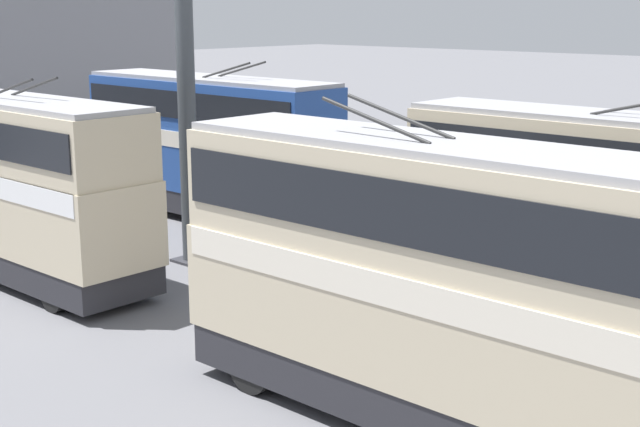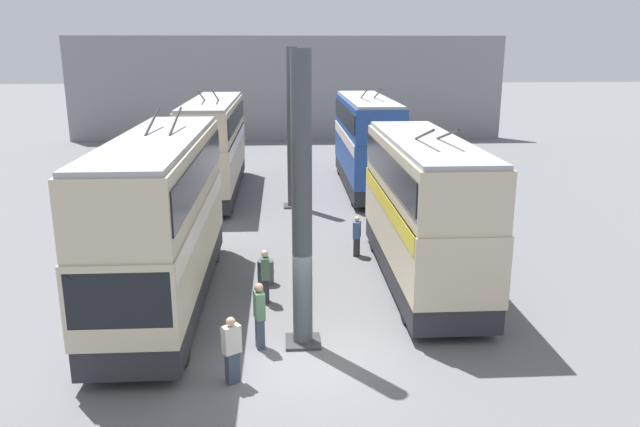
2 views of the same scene
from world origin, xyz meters
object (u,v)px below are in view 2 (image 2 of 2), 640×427
Objects in this scene: bus_left_near at (423,202)px; person_aisle_midway at (265,275)px; bus_right_mid at (161,211)px; bus_right_far at (214,141)px; person_aisle_foreground at (259,314)px; bus_left_far at (366,137)px; person_by_right_row at (232,348)px; oil_drum at (266,272)px; person_by_left_row at (357,235)px.

person_aisle_midway is (-1.46, 5.14, -1.85)m from bus_left_near.
bus_right_far is at bearing -0.00° from bus_right_mid.
bus_right_mid is at bearing -60.69° from person_aisle_foreground.
bus_left_far is at bearing -27.74° from bus_right_mid.
bus_left_near is 0.90× the size of bus_right_mid.
bus_right_mid is (-1.36, 8.18, 0.19)m from bus_left_near.
person_aisle_midway is at bearing 105.84° from bus_left_near.
person_by_right_row reaches higher than oil_drum.
bus_right_mid is 0.93× the size of bus_right_far.
person_by_left_row is (4.24, -3.32, -0.09)m from person_aisle_midway.
bus_right_mid reaches higher than person_by_right_row.
person_by_left_row is 0.85× the size of person_aisle_foreground.
bus_right_mid is at bearing 116.40° from oil_drum.
bus_left_near is 8.29m from bus_right_mid.
bus_left_far is at bearing -119.81° from person_aisle_foreground.
bus_right_mid is 7.87m from person_by_left_row.
bus_left_near is at bearing 103.01° from person_by_right_row.
bus_right_mid is 5.85× the size of person_aisle_foreground.
person_by_right_row is at bearing 76.98° from person_aisle_midway.
person_by_left_row is at bearing -56.94° from bus_right_mid.
bus_left_near reaches higher than oil_drum.
bus_left_far is 6.44× the size of person_by_right_row.
person_aisle_foreground is 4.64m from oil_drum.
bus_left_near is 0.83× the size of bus_right_far.
person_aisle_foreground is at bearing 130.61° from bus_left_near.
bus_right_mid is 13.15× the size of oil_drum.
oil_drum is (4.60, -0.03, -0.56)m from person_aisle_foreground.
bus_left_near is 15.79m from bus_right_far.
bus_right_mid reaches higher than person_by_left_row.
bus_right_mid reaches higher than person_aisle_midway.
bus_right_mid is at bearing 180.00° from bus_right_far.
bus_right_far is (-0.68, 8.18, -0.02)m from bus_left_far.
bus_right_far is 7.42× the size of person_by_left_row.
bus_right_far reaches higher than oil_drum.
bus_left_far reaches higher than bus_left_near.
bus_right_mid is 14.86m from bus_right_far.
bus_left_far reaches higher than person_by_left_row.
person_aisle_midway reaches higher than oil_drum.
bus_left_far is 6.98× the size of person_by_left_row.
person_aisle_foreground reaches higher than person_aisle_midway.
person_aisle_midway is at bearing -168.55° from bus_right_far.
bus_left_far is 11.74m from person_by_left_row.
bus_left_far is 5.94× the size of person_aisle_foreground.
person_by_right_row is at bearing -96.87° from person_by_left_row.
bus_right_mid is at bearing 99.41° from bus_left_near.
person_by_right_row reaches higher than person_by_left_row.
bus_left_far is at bearing -113.26° from person_aisle_midway.
oil_drum is (-13.38, -2.99, -2.42)m from bus_right_far.
bus_right_far reaches higher than person_aisle_midway.
bus_right_far is at bearing 12.60° from oil_drum.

